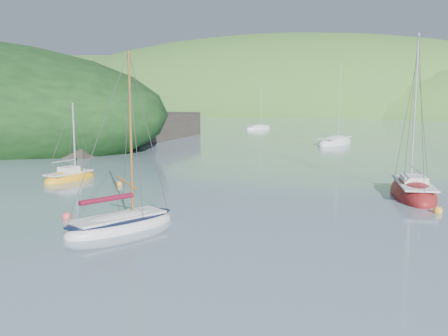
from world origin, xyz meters
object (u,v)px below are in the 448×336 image
at_px(sailboat_yellow, 70,178).
at_px(distant_sloop_a, 335,143).
at_px(sloop_red, 413,193).
at_px(daysailer_white, 121,225).
at_px(distant_sloop_c, 258,129).

height_order(sailboat_yellow, distant_sloop_a, distant_sloop_a).
height_order(sloop_red, sailboat_yellow, sloop_red).
xyz_separation_m(sloop_red, distant_sloop_a, (-12.58, 30.05, -0.03)).
distance_m(daysailer_white, sloop_red, 18.04).
height_order(sloop_red, distant_sloop_c, sloop_red).
height_order(daysailer_white, sloop_red, sloop_red).
relative_size(sailboat_yellow, distant_sloop_a, 0.57).
relative_size(daysailer_white, distant_sloop_c, 1.01).
bearing_deg(distant_sloop_c, distant_sloop_a, -28.32).
distance_m(sailboat_yellow, distant_sloop_c, 57.72).
bearing_deg(sailboat_yellow, sloop_red, 14.37).
distance_m(sloop_red, distant_sloop_c, 61.19).
bearing_deg(sloop_red, distant_sloop_c, 106.16).
xyz_separation_m(daysailer_white, distant_sloop_c, (-21.18, 66.09, -0.05)).
height_order(daysailer_white, distant_sloop_c, daysailer_white).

